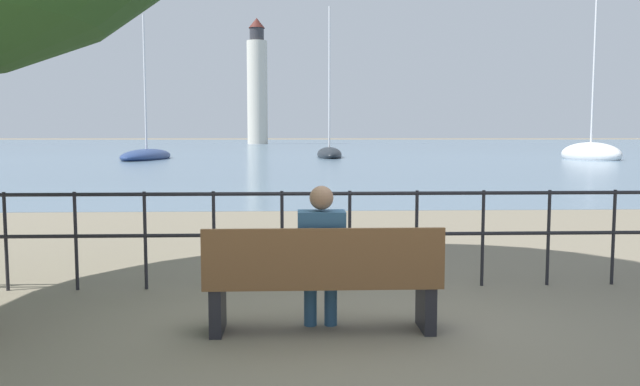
{
  "coord_description": "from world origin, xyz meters",
  "views": [
    {
      "loc": [
        -0.24,
        -5.11,
        1.63
      ],
      "look_at": [
        0.0,
        0.5,
        1.12
      ],
      "focal_mm": 35.0,
      "sensor_mm": 36.0,
      "label": 1
    }
  ],
  "objects_px": {
    "park_bench": "(323,281)",
    "seated_person_left": "(321,252)",
    "sailboat_2": "(147,156)",
    "sailboat_1": "(591,154)",
    "harbor_lighthouse": "(257,86)",
    "sailboat_0": "(329,153)"
  },
  "relations": [
    {
      "from": "sailboat_1",
      "to": "sailboat_2",
      "type": "xyz_separation_m",
      "value": [
        -31.38,
        1.78,
        -0.16
      ]
    },
    {
      "from": "park_bench",
      "to": "harbor_lighthouse",
      "type": "xyz_separation_m",
      "value": [
        -7.81,
        128.79,
        11.83
      ]
    },
    {
      "from": "sailboat_1",
      "to": "harbor_lighthouse",
      "type": "height_order",
      "value": "harbor_lighthouse"
    },
    {
      "from": "park_bench",
      "to": "sailboat_1",
      "type": "height_order",
      "value": "sailboat_1"
    },
    {
      "from": "park_bench",
      "to": "sailboat_2",
      "type": "relative_size",
      "value": 0.19
    },
    {
      "from": "sailboat_1",
      "to": "sailboat_0",
      "type": "bearing_deg",
      "value": 144.96
    },
    {
      "from": "park_bench",
      "to": "sailboat_0",
      "type": "bearing_deg",
      "value": 86.62
    },
    {
      "from": "park_bench",
      "to": "seated_person_left",
      "type": "distance_m",
      "value": 0.25
    },
    {
      "from": "sailboat_2",
      "to": "sailboat_0",
      "type": "bearing_deg",
      "value": 19.29
    },
    {
      "from": "sailboat_0",
      "to": "sailboat_2",
      "type": "relative_size",
      "value": 1.14
    },
    {
      "from": "sailboat_2",
      "to": "seated_person_left",
      "type": "bearing_deg",
      "value": -71.68
    },
    {
      "from": "sailboat_0",
      "to": "sailboat_1",
      "type": "relative_size",
      "value": 0.98
    },
    {
      "from": "seated_person_left",
      "to": "sailboat_0",
      "type": "distance_m",
      "value": 43.62
    },
    {
      "from": "park_bench",
      "to": "sailboat_1",
      "type": "relative_size",
      "value": 0.16
    },
    {
      "from": "park_bench",
      "to": "sailboat_0",
      "type": "xyz_separation_m",
      "value": [
        2.57,
        43.62,
        -0.14
      ]
    },
    {
      "from": "sailboat_2",
      "to": "harbor_lighthouse",
      "type": "xyz_separation_m",
      "value": [
        2.86,
        88.96,
        12.01
      ]
    },
    {
      "from": "seated_person_left",
      "to": "harbor_lighthouse",
      "type": "relative_size",
      "value": 0.05
    },
    {
      "from": "harbor_lighthouse",
      "to": "seated_person_left",
      "type": "bearing_deg",
      "value": -86.53
    },
    {
      "from": "sailboat_1",
      "to": "seated_person_left",
      "type": "bearing_deg",
      "value": -136.59
    },
    {
      "from": "seated_person_left",
      "to": "sailboat_2",
      "type": "height_order",
      "value": "sailboat_2"
    },
    {
      "from": "park_bench",
      "to": "sailboat_1",
      "type": "bearing_deg",
      "value": 61.44
    },
    {
      "from": "park_bench",
      "to": "sailboat_0",
      "type": "relative_size",
      "value": 0.16
    }
  ]
}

